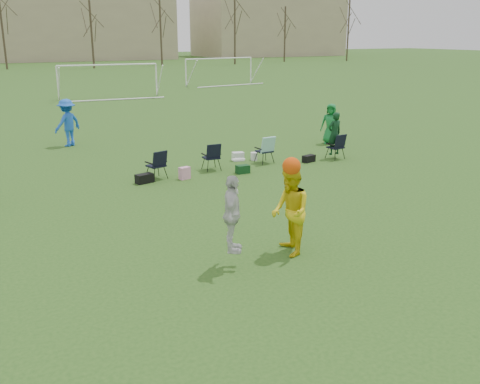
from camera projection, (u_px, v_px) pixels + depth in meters
ground at (301, 261)px, 11.28m from camera, size 260.00×260.00×0.00m
fielder_blue at (67, 123)px, 22.61m from camera, size 1.49×1.31×2.00m
fielder_green_far at (331, 124)px, 23.15m from camera, size 0.98×1.00×1.74m
center_contest at (274, 211)px, 11.18m from camera, size 2.32×1.14×2.31m
sideline_setup at (261, 151)px, 19.32m from camera, size 8.23×2.10×1.78m
goal_mid at (108, 71)px, 39.75m from camera, size 7.40×0.63×2.46m
goal_right at (220, 64)px, 50.14m from camera, size 7.35×1.14×2.46m
tree_line at (5, 30)px, 69.44m from camera, size 110.28×3.28×11.40m
building_row at (32, 26)px, 94.31m from camera, size 126.00×16.00×13.00m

